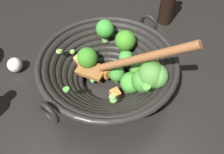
# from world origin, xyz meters

# --- Properties ---
(ground_plane) EXTENTS (4.00, 4.00, 0.00)m
(ground_plane) POSITION_xyz_m (0.00, 0.00, 0.00)
(ground_plane) COLOR black
(wok) EXTENTS (0.33, 0.33, 0.21)m
(wok) POSITION_xyz_m (0.01, -0.00, 0.07)
(wok) COLOR black
(wok) RESTS_ON ground
(soy_sauce_bottle) EXTENTS (0.05, 0.05, 0.18)m
(soy_sauce_bottle) POSITION_xyz_m (0.24, 0.23, 0.07)
(soy_sauce_bottle) COLOR black
(soy_sauce_bottle) RESTS_ON ground
(garlic_bulb) EXTENTS (0.04, 0.04, 0.04)m
(garlic_bulb) POSITION_xyz_m (-0.24, 0.11, 0.02)
(garlic_bulb) COLOR silver
(garlic_bulb) RESTS_ON ground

